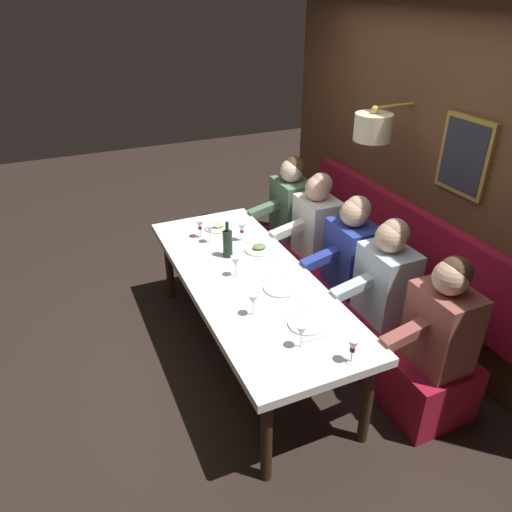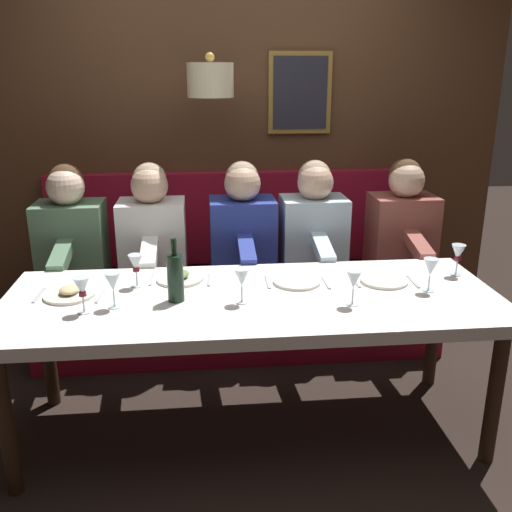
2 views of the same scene
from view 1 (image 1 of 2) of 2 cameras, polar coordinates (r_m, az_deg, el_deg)
The scene contains 21 objects.
ground_plane at distance 4.04m, azimuth -0.79°, elevation -11.43°, with size 12.00×12.00×0.00m, color black.
dining_table at distance 3.63m, azimuth -0.86°, elevation -3.37°, with size 0.90×2.35×0.74m.
banquette_bench at distance 4.25m, azimuth 10.34°, elevation -5.77°, with size 0.52×2.55×0.45m, color maroon.
back_wall_panel at distance 4.07m, azimuth 18.67°, elevation 9.62°, with size 0.59×3.75×2.90m.
diner_nearest at distance 3.28m, azimuth 21.07°, elevation -6.71°, with size 0.60×0.40×0.79m.
diner_near at distance 3.63m, azimuth 15.05°, elevation -1.99°, with size 0.60×0.40×0.79m.
diner_middle at distance 3.93m, azimuth 11.17°, elevation 1.09°, with size 0.60×0.40×0.79m.
diner_far at distance 4.34m, azimuth 7.14°, elevation 4.28°, with size 0.60×0.40×0.79m.
diner_farthest at distance 4.72m, azimuth 4.18°, elevation 6.59°, with size 0.60×0.40×0.79m.
place_setting_0 at distance 3.47m, azimuth 2.87°, elevation -3.79°, with size 0.24×0.31×0.01m.
place_setting_1 at distance 3.14m, azimuth 5.96°, elevation -7.93°, with size 0.24×0.31×0.01m.
place_setting_2 at distance 3.95m, azimuth 0.38°, elevation 0.88°, with size 0.24×0.31×0.05m.
place_setting_3 at distance 4.32m, azimuth -4.44°, elevation 3.43°, with size 0.24×0.32×0.05m.
wine_glass_0 at distance 4.13m, azimuth -6.60°, elevation 3.61°, with size 0.07×0.07×0.16m.
wine_glass_1 at distance 3.15m, azimuth -0.34°, elevation -5.21°, with size 0.07×0.07×0.16m.
wine_glass_2 at distance 2.84m, azimuth 11.29°, elevation -10.32°, with size 0.07×0.07×0.16m.
wine_glass_3 at distance 4.04m, azimuth -5.41°, elevation 3.04°, with size 0.07×0.07×0.16m.
wine_glass_4 at distance 4.05m, azimuth -1.67°, elevation 3.25°, with size 0.07×0.07×0.16m.
wine_glass_5 at distance 3.56m, azimuth -2.42°, elevation -0.73°, with size 0.07×0.07×0.16m.
wine_glass_6 at distance 2.90m, azimuth 5.35°, elevation -8.83°, with size 0.07×0.07×0.16m.
wine_bottle at distance 3.82m, azimuth -3.35°, elevation 1.50°, with size 0.08×0.08×0.30m.
Camera 1 is at (-1.19, -2.81, 2.65)m, focal length 34.13 mm.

